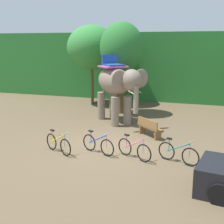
% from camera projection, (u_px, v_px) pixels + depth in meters
% --- Properties ---
extents(ground_plane, '(80.00, 80.00, 0.00)m').
position_uv_depth(ground_plane, '(109.00, 146.00, 13.34)').
color(ground_plane, brown).
extents(foliage_hedge, '(36.00, 6.00, 5.19)m').
position_uv_depth(foliage_hedge, '(161.00, 65.00, 25.40)').
color(foliage_hedge, '#28702D').
rests_on(foliage_hedge, ground).
extents(tree_center_left, '(3.51, 3.51, 5.66)m').
position_uv_depth(tree_center_left, '(92.00, 47.00, 21.66)').
color(tree_center_left, brown).
rests_on(tree_center_left, ground).
extents(tree_center, '(3.56, 3.56, 4.89)m').
position_uv_depth(tree_center, '(113.00, 53.00, 21.83)').
color(tree_center, brown).
rests_on(tree_center, ground).
extents(tree_far_left, '(2.66, 2.66, 5.69)m').
position_uv_depth(tree_far_left, '(122.00, 48.00, 18.57)').
color(tree_far_left, brown).
rests_on(tree_far_left, ground).
extents(elephant, '(3.64, 3.71, 3.78)m').
position_uv_depth(elephant, '(117.00, 84.00, 16.67)').
color(elephant, gray).
rests_on(elephant, ground).
extents(bike_yellow, '(1.54, 0.87, 0.92)m').
position_uv_depth(bike_yellow, '(58.00, 144.00, 12.46)').
color(bike_yellow, black).
rests_on(bike_yellow, ground).
extents(bike_blue, '(1.60, 0.77, 0.92)m').
position_uv_depth(bike_blue, '(98.00, 144.00, 12.38)').
color(bike_blue, black).
rests_on(bike_blue, ground).
extents(bike_pink, '(1.54, 0.87, 0.92)m').
position_uv_depth(bike_pink, '(134.00, 149.00, 11.83)').
color(bike_pink, black).
rests_on(bike_pink, ground).
extents(bike_teal, '(1.60, 0.77, 0.92)m').
position_uv_depth(bike_teal, '(178.00, 153.00, 11.40)').
color(bike_teal, black).
rests_on(bike_teal, ground).
extents(wooden_bench, '(1.40, 1.29, 0.89)m').
position_uv_depth(wooden_bench, '(149.00, 127.00, 14.56)').
color(wooden_bench, brown).
rests_on(wooden_bench, ground).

